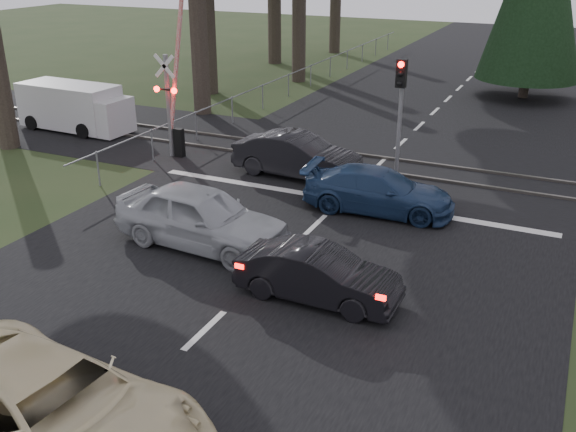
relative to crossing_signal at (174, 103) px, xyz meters
The scene contains 15 objects.
ground 12.37m from the crossing_signal, 53.38° to the right, with size 120.00×120.00×0.00m, color #263719.
road 7.56m from the crossing_signal, ahead, with size 14.00×100.00×0.01m, color black.
rail_corridor 7.88m from the crossing_signal, 16.92° to the left, with size 120.00×8.00×0.01m, color black.
stop_line 7.72m from the crossing_signal, 12.30° to the right, with size 13.00×0.35×0.00m, color silver.
rail_near 7.68m from the crossing_signal, 11.00° to the left, with size 120.00×0.12×0.10m, color #59544C.
rail_far 8.13m from the crossing_signal, 22.50° to the left, with size 120.00×0.12×0.10m, color #59544C.
crossing_signal is the anchor object (origin of this frame).
traffic_signal_center 8.36m from the crossing_signal, ahead, with size 0.32×0.48×4.10m.
fence_left 12.89m from the crossing_signal, 92.37° to the left, with size 0.10×36.00×1.20m, color slate, non-canonical shape.
cream_coupe 15.43m from the crossing_signal, 63.15° to the right, with size 2.55×5.53×1.54m, color beige.
dark_hatchback 11.79m from the crossing_signal, 40.34° to the right, with size 1.31×3.74×1.23m, color black.
silver_car 8.14m from the crossing_signal, 51.19° to the right, with size 1.94×4.82×1.64m, color #A0A3A7.
blue_sedan 8.91m from the crossing_signal, 13.00° to the right, with size 1.84×4.52×1.31m, color navy.
dark_car_far 5.24m from the crossing_signal, ahead, with size 1.56×4.49×1.48m, color black.
white_van 6.19m from the crossing_signal, 167.28° to the left, with size 5.10×2.10×1.97m.
Camera 1 is at (6.40, -9.62, 7.47)m, focal length 40.00 mm.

